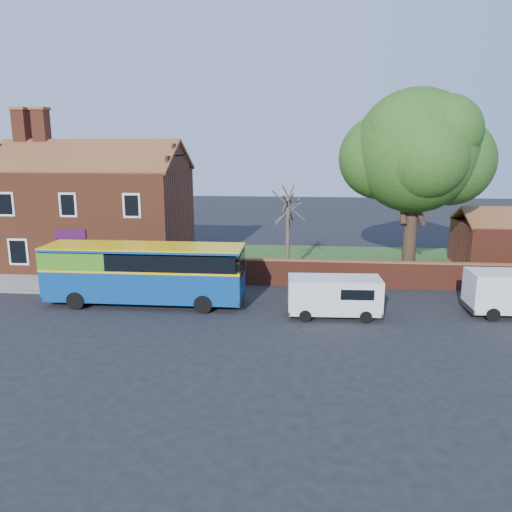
# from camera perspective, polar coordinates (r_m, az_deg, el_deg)

# --- Properties ---
(ground) EXTENTS (120.00, 120.00, 0.00)m
(ground) POSITION_cam_1_polar(r_m,az_deg,el_deg) (24.23, -12.52, -7.41)
(ground) COLOR black
(ground) RESTS_ON ground
(pavement) EXTENTS (18.00, 3.50, 0.12)m
(pavement) POSITION_cam_1_polar(r_m,az_deg,el_deg) (31.92, -21.42, -3.03)
(pavement) COLOR gray
(pavement) RESTS_ON ground
(kerb) EXTENTS (18.00, 0.15, 0.14)m
(kerb) POSITION_cam_1_polar(r_m,az_deg,el_deg) (30.43, -22.88, -3.87)
(kerb) COLOR slate
(kerb) RESTS_ON ground
(grass_strip) EXTENTS (26.00, 12.00, 0.04)m
(grass_strip) POSITION_cam_1_polar(r_m,az_deg,el_deg) (36.03, 14.40, -0.91)
(grass_strip) COLOR #426B28
(grass_strip) RESTS_ON ground
(shop_building) EXTENTS (12.30, 8.13, 10.50)m
(shop_building) POSITION_cam_1_polar(r_m,az_deg,el_deg) (36.39, -17.85, 4.45)
(shop_building) COLOR brown
(shop_building) RESTS_ON ground
(boundary_wall) EXTENTS (22.00, 0.38, 1.60)m
(boundary_wall) POSITION_cam_1_polar(r_m,az_deg,el_deg) (30.10, 16.20, -2.07)
(boundary_wall) COLOR maroon
(boundary_wall) RESTS_ON ground
(bus) EXTENTS (10.26, 2.70, 3.12)m
(bus) POSITION_cam_1_polar(r_m,az_deg,el_deg) (26.58, -13.27, -1.67)
(bus) COLOR navy
(bus) RESTS_ON ground
(van_near) EXTENTS (4.51, 2.02, 1.94)m
(van_near) POSITION_cam_1_polar(r_m,az_deg,el_deg) (24.42, 8.96, -4.42)
(van_near) COLOR white
(van_near) RESTS_ON ground
(large_tree) EXTENTS (9.48, 7.50, 11.56)m
(large_tree) POSITION_cam_1_polar(r_m,az_deg,el_deg) (32.69, 17.84, 10.93)
(large_tree) COLOR black
(large_tree) RESTS_ON ground
(bare_tree) EXTENTS (2.03, 2.41, 5.40)m
(bare_tree) POSITION_cam_1_polar(r_m,az_deg,el_deg) (32.13, 3.65, 2.88)
(bare_tree) COLOR #4C4238
(bare_tree) RESTS_ON ground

